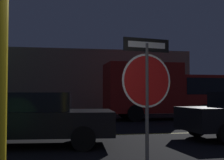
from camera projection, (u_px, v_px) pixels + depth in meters
The scene contains 5 objects.
road_center_stripe at pixel (86, 135), 10.39m from camera, with size 32.82×0.12×0.01m, color gold.
stop_sign at pixel (147, 81), 5.14m from camera, with size 0.87×0.19×2.29m.
passing_car_2 at pixel (36, 119), 8.31m from camera, with size 4.35×2.29×1.41m.
delivery_truck at pixel (164, 90), 17.17m from camera, with size 6.44×2.57×3.03m.
building_backdrop at pixel (31, 82), 22.43m from camera, with size 22.51×3.97×4.49m, color #7A6B5B.
Camera 1 is at (-0.96, -3.03, 1.36)m, focal length 50.00 mm.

